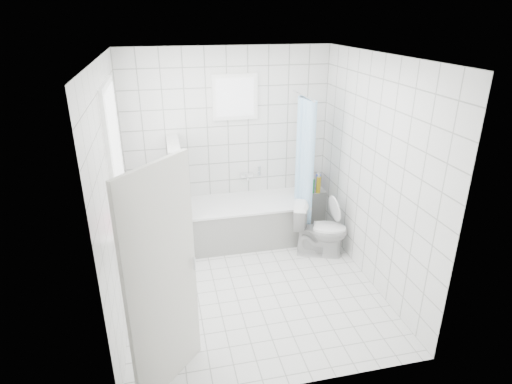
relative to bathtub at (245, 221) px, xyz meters
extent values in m
plane|color=white|center=(-0.14, -1.12, -0.29)|extent=(3.00, 3.00, 0.00)
plane|color=white|center=(-0.14, -1.12, 2.31)|extent=(3.00, 3.00, 0.00)
cube|color=white|center=(-0.14, 0.38, 1.01)|extent=(2.80, 0.02, 2.60)
cube|color=white|center=(-0.14, -2.62, 1.01)|extent=(2.80, 0.02, 2.60)
cube|color=white|center=(-1.54, -1.12, 1.01)|extent=(0.02, 3.00, 2.60)
cube|color=white|center=(1.26, -1.12, 1.01)|extent=(0.02, 3.00, 2.60)
cube|color=white|center=(-1.50, -0.82, 1.31)|extent=(0.01, 0.90, 1.40)
cube|color=white|center=(-0.04, 0.33, 1.66)|extent=(0.50, 0.01, 0.50)
cube|color=white|center=(-1.45, -0.82, 0.57)|extent=(0.18, 1.02, 0.08)
cube|color=silver|center=(-1.13, -2.31, 0.71)|extent=(0.56, 0.62, 2.00)
cube|color=white|center=(0.00, 0.00, -0.02)|extent=(1.65, 0.75, 0.55)
cube|color=white|center=(0.00, 0.00, 0.27)|extent=(1.67, 0.77, 0.03)
cube|color=white|center=(-0.90, -0.05, 0.46)|extent=(0.15, 0.85, 1.50)
cube|color=white|center=(1.09, 0.25, -0.02)|extent=(0.40, 0.24, 0.55)
imported|color=silver|center=(0.89, -0.59, 0.06)|extent=(0.79, 0.62, 0.71)
cylinder|color=silver|center=(0.78, -0.02, 1.71)|extent=(0.02, 0.80, 0.02)
cube|color=silver|center=(0.10, 0.33, 0.56)|extent=(0.18, 0.06, 0.06)
imported|color=white|center=(-1.44, -0.72, 0.77)|extent=(0.17, 0.17, 0.32)
imported|color=#34BBED|center=(-1.44, -1.03, 0.71)|extent=(0.12, 0.12, 0.20)
imported|color=#EC5C95|center=(-1.44, -1.15, 0.75)|extent=(0.12, 0.12, 0.27)
imported|color=white|center=(-1.44, -0.84, 0.68)|extent=(0.15, 0.15, 0.15)
imported|color=#AD56AC|center=(-1.44, -0.50, 0.71)|extent=(0.12, 0.12, 0.21)
cylinder|color=blue|center=(1.16, 0.26, 0.38)|extent=(0.06, 0.06, 0.25)
cylinder|color=green|center=(1.05, 0.18, 0.36)|extent=(0.06, 0.06, 0.21)
cylinder|color=yellow|center=(1.13, 0.16, 0.38)|extent=(0.06, 0.06, 0.24)
cylinder|color=red|center=(1.02, 0.28, 0.38)|extent=(0.06, 0.06, 0.24)
camera|label=1|loc=(-1.04, -5.24, 2.68)|focal=30.00mm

